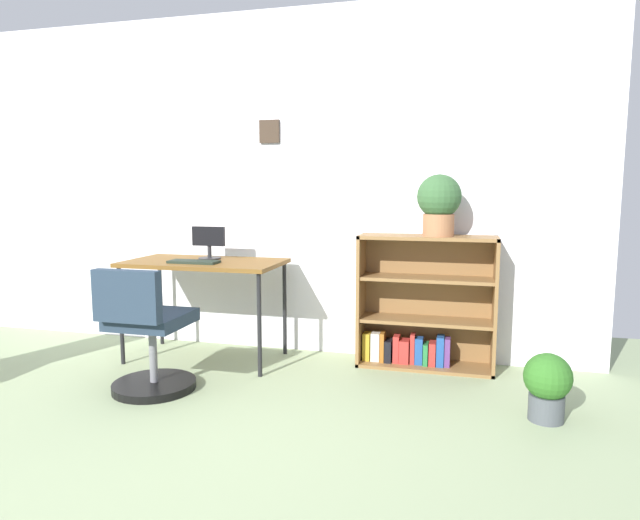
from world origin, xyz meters
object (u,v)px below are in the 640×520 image
Objects in this scene: monitor at (209,243)px; potted_plant_floor at (547,384)px; keyboard at (194,262)px; desk at (204,268)px; bookshelf_low at (423,308)px; office_chair at (147,339)px; potted_plant_on_shelf at (439,202)px.

potted_plant_floor is (2.31, -0.62, -0.66)m from monitor.
keyboard is 2.42m from potted_plant_floor.
bookshelf_low is (1.58, 0.26, -0.27)m from desk.
potted_plant_floor is (2.32, -0.40, -0.54)m from keyboard.
office_chair is 1.90× the size of potted_plant_on_shelf.
bookshelf_low is 0.77m from potted_plant_on_shelf.
desk is 4.41× the size of monitor.
potted_plant_on_shelf is at bearing 3.79° from monitor.
keyboard is 1.67m from bookshelf_low.
desk is 0.20m from monitor.
keyboard reaches higher than potted_plant_floor.
desk is 1.42× the size of office_chair.
desk is 1.75m from potted_plant_on_shelf.
desk is at bearing 84.54° from keyboard.
potted_plant_on_shelf is at bearing 6.87° from desk.
bookshelf_low is (1.61, 0.98, 0.07)m from office_chair.
potted_plant_on_shelf is at bearing 28.48° from office_chair.
potted_plant_floor is (2.31, -0.53, -0.48)m from desk.
desk is 1.62m from bookshelf_low.
keyboard is at bearing -168.82° from potted_plant_on_shelf.
bookshelf_low is 2.26× the size of potted_plant_on_shelf.
bookshelf_low is 1.10m from potted_plant_floor.
bookshelf_low is at bearing 6.16° from monitor.
potted_plant_on_shelf reaches higher than keyboard.
monitor is 0.72× the size of keyboard.
bookshelf_low reaches higher than desk.
potted_plant_on_shelf is at bearing 11.18° from keyboard.
monitor is 0.97m from office_chair.
office_chair is (-0.02, -0.59, -0.40)m from keyboard.
monitor is 0.25m from keyboard.
potted_plant_on_shelf is (1.67, 0.20, 0.49)m from desk.
potted_plant_floor is at bearing 4.60° from office_chair.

